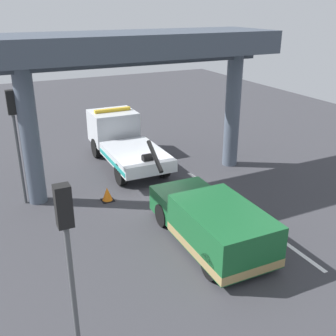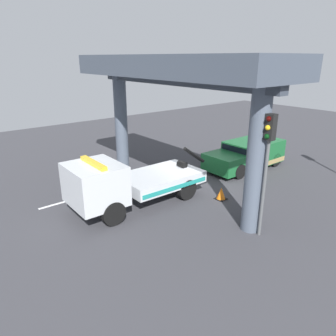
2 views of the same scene
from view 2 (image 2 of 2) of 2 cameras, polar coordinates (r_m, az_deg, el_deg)
ground_plane at (r=16.78m, az=4.59°, el=-3.18°), size 60.00×40.00×0.10m
lane_stripe_west at (r=22.42m, az=11.69°, el=2.47°), size 2.60×0.16×0.01m
lane_stripe_mid at (r=18.35m, az=-0.34°, el=-0.92°), size 2.60×0.16×0.01m
lane_stripe_east at (r=15.59m, az=-17.84°, el=-5.72°), size 2.60×0.16×0.01m
tow_truck_white at (r=13.95m, az=-7.80°, el=-2.56°), size 7.27×2.49×2.46m
towed_van_green at (r=19.69m, az=14.10°, el=2.29°), size 5.22×2.27×1.58m
overpass_structure at (r=14.57m, az=0.98°, el=16.26°), size 3.60×11.39×6.48m
traffic_light_far at (r=11.43m, az=17.56°, el=3.08°), size 0.39×0.32×4.60m
traffic_cone_orange at (r=15.16m, az=9.58°, el=-4.61°), size 0.49×0.49×0.58m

